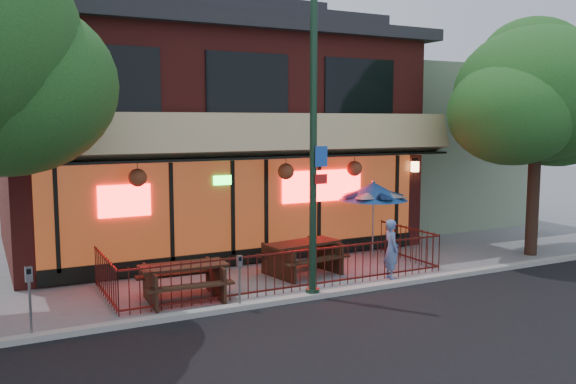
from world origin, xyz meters
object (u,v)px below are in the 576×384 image
at_px(picnic_table_right, 302,253).
at_px(parking_meter_far, 29,290).
at_px(picnic_table_left, 184,277).
at_px(parking_meter_near, 240,273).
at_px(pedestrian, 391,249).
at_px(street_tree_right, 537,87).
at_px(patio_umbrella, 373,191).
at_px(street_light, 313,159).

relative_size(picnic_table_right, parking_meter_far, 1.62).
distance_m(picnic_table_left, parking_meter_near, 1.48).
relative_size(pedestrian, parking_meter_near, 1.31).
bearing_deg(street_tree_right, pedestrian, -174.94).
bearing_deg(parking_meter_near, parking_meter_far, 178.88).
height_order(street_tree_right, picnic_table_right, street_tree_right).
bearing_deg(parking_meter_far, parking_meter_near, -1.12).
bearing_deg(patio_umbrella, picnic_table_right, -163.33).
height_order(parking_meter_near, parking_meter_far, parking_meter_far).
xyz_separation_m(patio_umbrella, parking_meter_near, (-5.42, -2.88, -1.16)).
bearing_deg(street_tree_right, parking_meter_near, -173.83).
bearing_deg(picnic_table_left, picnic_table_right, 13.96).
bearing_deg(picnic_table_right, parking_meter_near, -142.01).
height_order(street_light, street_tree_right, street_tree_right).
bearing_deg(street_light, pedestrian, 11.15).
bearing_deg(parking_meter_far, pedestrian, 3.39).
xyz_separation_m(picnic_table_left, patio_umbrella, (6.27, 1.70, 1.41)).
distance_m(street_light, patio_umbrella, 4.72).
xyz_separation_m(street_light, pedestrian, (2.55, 0.50, -2.39)).
relative_size(street_light, pedestrian, 4.59).
xyz_separation_m(picnic_table_left, pedestrian, (5.22, -0.60, 0.23)).
relative_size(street_light, picnic_table_right, 3.17).
xyz_separation_m(picnic_table_right, parking_meter_far, (-6.69, -1.96, 0.36)).
relative_size(street_tree_right, parking_meter_far, 5.15).
bearing_deg(picnic_table_left, parking_meter_near, -54.16).
bearing_deg(street_light, picnic_table_left, 157.55).
xyz_separation_m(street_tree_right, parking_meter_far, (-13.94, -0.99, -4.03)).
height_order(street_light, patio_umbrella, street_light).
xyz_separation_m(picnic_table_left, parking_meter_far, (-3.23, -1.10, 0.39)).
height_order(street_light, pedestrian, street_light).
relative_size(street_light, parking_meter_near, 6.00).
distance_m(patio_umbrella, pedestrian, 2.79).
bearing_deg(parking_meter_near, pedestrian, 7.57).
xyz_separation_m(pedestrian, parking_meter_near, (-4.37, -0.58, 0.03)).
xyz_separation_m(patio_umbrella, parking_meter_far, (-9.49, -2.80, -1.02)).
relative_size(picnic_table_left, parking_meter_near, 1.69).
distance_m(picnic_table_right, pedestrian, 2.29).
distance_m(street_light, street_tree_right, 8.30).
bearing_deg(street_tree_right, parking_meter_far, -175.95).
distance_m(street_tree_right, parking_meter_near, 10.76).
height_order(street_tree_right, pedestrian, street_tree_right).
height_order(street_tree_right, picnic_table_left, street_tree_right).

